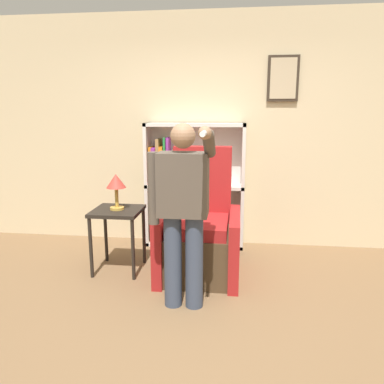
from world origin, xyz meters
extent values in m
plane|color=brown|center=(0.00, 0.00, 0.00)|extent=(14.00, 14.00, 0.00)
cube|color=beige|center=(0.00, 2.03, 1.40)|extent=(8.00, 0.06, 2.80)
cube|color=#33281E|center=(0.86, 1.98, 2.02)|extent=(0.35, 0.04, 0.51)
cube|color=tan|center=(0.86, 1.96, 2.02)|extent=(0.29, 0.01, 0.45)
cube|color=silver|center=(-0.73, 1.85, 0.76)|extent=(0.04, 0.28, 1.51)
cube|color=silver|center=(0.43, 1.85, 0.76)|extent=(0.04, 0.28, 1.51)
cube|color=silver|center=(-0.15, 1.98, 0.76)|extent=(1.20, 0.01, 1.51)
cube|color=silver|center=(-0.15, 1.85, 0.02)|extent=(1.20, 0.28, 0.04)
cube|color=silver|center=(-0.15, 1.85, 0.76)|extent=(1.20, 0.28, 0.04)
cube|color=silver|center=(-0.15, 1.85, 1.49)|extent=(1.20, 0.28, 0.04)
cube|color=#9E7A47|center=(-0.68, 1.85, 0.36)|extent=(0.03, 0.23, 0.63)
cube|color=#5B99A8|center=(-0.64, 1.85, 0.31)|extent=(0.04, 0.23, 0.55)
cube|color=#1E47B2|center=(-0.59, 1.85, 0.27)|extent=(0.04, 0.17, 0.46)
cube|color=white|center=(-0.54, 1.85, 0.30)|extent=(0.04, 0.17, 0.53)
cube|color=#5B99A8|center=(-0.48, 1.85, 0.36)|extent=(0.06, 0.15, 0.65)
cube|color=#238438|center=(-0.43, 1.85, 0.35)|extent=(0.03, 0.20, 0.62)
cube|color=orange|center=(-0.68, 1.85, 1.00)|extent=(0.03, 0.19, 0.45)
cube|color=purple|center=(-0.64, 1.85, 1.00)|extent=(0.05, 0.22, 0.44)
cube|color=#9E7A47|center=(-0.59, 1.85, 1.05)|extent=(0.04, 0.20, 0.55)
cube|color=orange|center=(-0.55, 1.85, 1.01)|extent=(0.04, 0.23, 0.46)
cube|color=#238438|center=(-0.50, 1.85, 1.06)|extent=(0.02, 0.21, 0.57)
cube|color=purple|center=(-0.47, 1.85, 1.06)|extent=(0.03, 0.16, 0.57)
cube|color=#4C3823|center=(0.00, 0.97, 0.24)|extent=(0.61, 0.76, 0.48)
cube|color=#A31E1E|center=(0.00, 0.93, 0.54)|extent=(0.57, 0.64, 0.12)
cube|color=#A31E1E|center=(0.00, 1.31, 0.77)|extent=(0.61, 0.16, 1.05)
cube|color=#A31E1E|center=(-0.36, 0.97, 0.33)|extent=(0.10, 0.84, 0.65)
cube|color=#A31E1E|center=(0.35, 0.97, 0.33)|extent=(0.10, 0.84, 0.65)
cylinder|color=#384256|center=(-0.16, 0.34, 0.41)|extent=(0.15, 0.15, 0.81)
cylinder|color=#384256|center=(0.02, 0.34, 0.41)|extent=(0.15, 0.15, 0.81)
cube|color=#51473D|center=(-0.07, 0.34, 1.07)|extent=(0.41, 0.24, 0.52)
sphere|color=#997051|center=(-0.07, 0.34, 1.46)|extent=(0.20, 0.20, 0.20)
cylinder|color=#51473D|center=(-0.32, 0.34, 1.03)|extent=(0.09, 0.09, 0.60)
cylinder|color=#51473D|center=(0.15, 0.22, 1.41)|extent=(0.09, 0.28, 0.23)
cylinder|color=#51473D|center=(0.15, -0.02, 1.50)|extent=(0.08, 0.27, 0.10)
sphere|color=#997051|center=(0.15, -0.15, 1.51)|extent=(0.09, 0.09, 0.09)
cylinder|color=white|center=(0.15, -0.25, 1.51)|extent=(0.04, 0.15, 0.04)
cube|color=black|center=(-0.85, 1.00, 0.64)|extent=(0.49, 0.49, 0.04)
cylinder|color=black|center=(-1.07, 0.78, 0.31)|extent=(0.04, 0.04, 0.63)
cylinder|color=black|center=(-0.64, 0.78, 0.31)|extent=(0.04, 0.04, 0.63)
cylinder|color=black|center=(-1.07, 1.22, 0.31)|extent=(0.04, 0.04, 0.63)
cylinder|color=black|center=(-0.64, 1.22, 0.31)|extent=(0.04, 0.04, 0.63)
cylinder|color=gold|center=(-0.85, 1.00, 0.67)|extent=(0.14, 0.14, 0.02)
cylinder|color=gold|center=(-0.85, 1.00, 0.79)|extent=(0.04, 0.04, 0.20)
cone|color=#B2382D|center=(-0.85, 1.00, 0.96)|extent=(0.20, 0.20, 0.14)
camera|label=1|loc=(0.37, -2.60, 1.65)|focal=35.00mm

